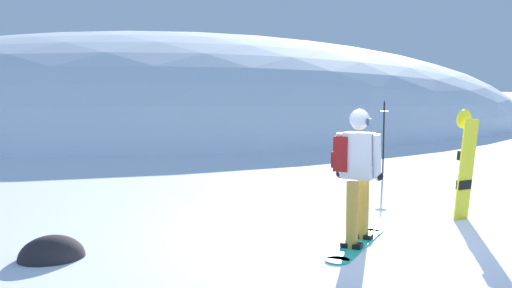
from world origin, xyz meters
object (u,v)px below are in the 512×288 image
Objects in this scene: snowboarder_main at (356,173)px; piste_marker_near at (384,131)px; spare_snowboard at (465,164)px; rock_dark at (52,258)px.

snowboarder_main is 6.03m from piste_marker_near.
rock_dark is at bearing 171.38° from spare_snowboard.
piste_marker_near is 8.34m from rock_dark.
snowboarder_main is 2.25× the size of rock_dark.
spare_snowboard reaches higher than rock_dark.
piste_marker_near is 2.21× the size of rock_dark.
snowboarder_main reaches higher than piste_marker_near.
spare_snowboard is 0.98× the size of piste_marker_near.
spare_snowboard is at bearing -8.62° from rock_dark.
piste_marker_near reaches higher than spare_snowboard.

